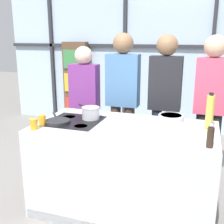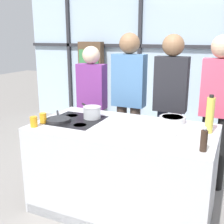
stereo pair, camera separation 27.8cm
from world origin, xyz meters
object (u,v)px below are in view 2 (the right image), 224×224
Objects in this scene: white_plate at (163,134)px; oil_bottle at (210,115)px; spectator_far_right at (218,102)px; pepper_grinder at (204,140)px; juice_glass_far at (43,118)px; saucepan at (92,112)px; spectator_center_left at (129,94)px; juice_glass_near at (34,122)px; spectator_center_right at (170,98)px; spectator_far_left at (92,98)px; mixing_bowl at (172,119)px; frying_pan at (58,120)px.

white_plate is 0.68× the size of oil_bottle.
spectator_far_right is 8.98× the size of pepper_grinder.
white_plate is 1.18m from juice_glass_far.
saucepan is at bearing 30.76° from spectator_far_right.
spectator_center_left is 1.03m from spectator_far_right.
juice_glass_near reaches higher than white_plate.
spectator_center_right is 5.08× the size of oil_bottle.
mixing_bowl is (1.17, -0.49, -0.01)m from spectator_far_left.
spectator_center_right is (0.52, 0.00, 0.00)m from spectator_center_left.
frying_pan is (0.12, -0.94, -0.02)m from spectator_far_left.
juice_glass_far is at bearing 90.00° from juice_glass_near.
spectator_far_left is 5.34× the size of saucepan.
white_plate is at bearing -88.72° from mixing_bowl.
spectator_far_right is at bearing -180.00° from spectator_center_right.
pepper_grinder is (0.36, -0.24, 0.08)m from white_plate.
frying_pan is at bearing 67.39° from spectator_center_left.
juice_glass_near is at bearing -149.26° from mixing_bowl.
saucepan is 3.02× the size of juice_glass_near.
spectator_center_left reaches higher than spectator_far_left.
saucepan is at bearing 118.39° from spectator_far_left.
mixing_bowl is at bearing 91.28° from white_plate.
spectator_center_right reaches higher than frying_pan.
saucepan is at bearing -165.31° from mixing_bowl.
saucepan reaches higher than white_plate.
spectator_center_right is 1.56m from juice_glass_near.
juice_glass_near is at bearing 66.91° from spectator_center_left.
spectator_far_left is 6.20× the size of mixing_bowl.
spectator_far_left reaches higher than frying_pan.
spectator_center_right is 1.31m from frying_pan.
mixing_bowl is (0.66, -0.49, -0.10)m from spectator_center_left.
spectator_far_right is 1.36m from saucepan.
spectator_center_left is 1.11m from white_plate.
frying_pan is (-0.39, -0.94, -0.12)m from spectator_center_left.
saucepan is 0.83m from white_plate.
oil_bottle is (1.41, 0.28, 0.14)m from frying_pan.
pepper_grinder is at bearing -33.08° from white_plate.
spectator_center_right is 4.54× the size of frying_pan.
pepper_grinder is 1.95× the size of juice_glass_near.
juice_glass_near is (-0.50, -1.18, -0.09)m from spectator_center_left.
white_plate is at bearing 14.18° from juice_glass_near.
spectator_far_right is (0.52, 0.00, -0.00)m from spectator_center_right.
spectator_far_left is 0.91× the size of spectator_center_left.
frying_pan is 1.64× the size of white_plate.
white_plate is at bearing 127.01° from spectator_center_left.
spectator_center_left is (0.52, -0.00, 0.10)m from spectator_far_left.
spectator_far_left is at bearing 90.68° from juice_glass_near.
spectator_far_right reaches higher than spectator_far_left.
juice_glass_far is at bearing 176.95° from pepper_grinder.
frying_pan is at bearing -156.65° from mixing_bowl.
mixing_bowl is at bearing 120.52° from pepper_grinder.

